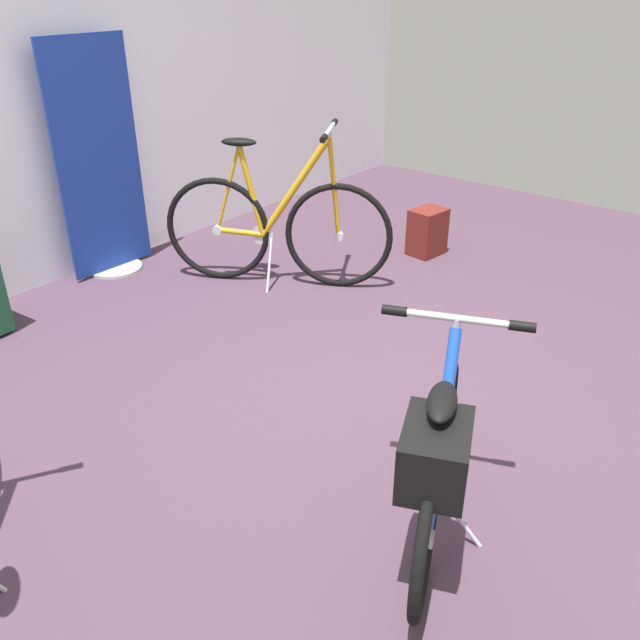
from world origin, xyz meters
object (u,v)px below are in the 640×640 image
(floor_banner_stand, at_px, (101,174))
(backpack_on_floor, at_px, (427,232))
(display_bike_right, at_px, (277,227))
(folding_bike_foreground, at_px, (437,464))

(floor_banner_stand, height_order, backpack_on_floor, floor_banner_stand)
(display_bike_right, distance_m, backpack_on_floor, 1.18)
(display_bike_right, bearing_deg, folding_bike_foreground, -124.53)
(floor_banner_stand, relative_size, display_bike_right, 1.16)
(floor_banner_stand, distance_m, backpack_on_floor, 2.26)
(floor_banner_stand, distance_m, display_bike_right, 1.20)
(display_bike_right, relative_size, backpack_on_floor, 3.87)
(folding_bike_foreground, height_order, backpack_on_floor, folding_bike_foreground)
(floor_banner_stand, distance_m, folding_bike_foreground, 3.09)
(floor_banner_stand, relative_size, folding_bike_foreground, 1.46)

